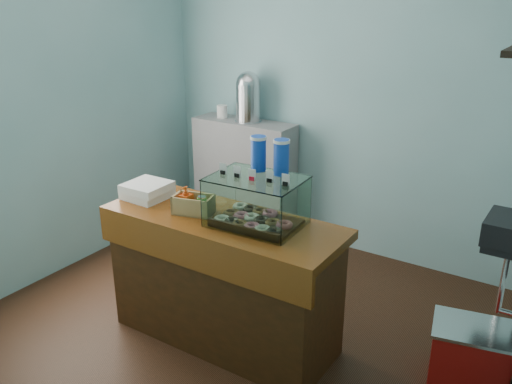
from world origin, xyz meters
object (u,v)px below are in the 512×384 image
Objects in this scene: counter at (223,279)px; display_case at (258,198)px; coffee_urn at (248,96)px; red_cooler at (469,356)px.

counter is 2.77× the size of display_case.
coffee_urn is 0.89× the size of red_cooler.
red_cooler is (1.28, 0.36, -0.86)m from display_case.
display_case is 1.58m from red_cooler.
red_cooler is at bearing 12.53° from display_case.
coffee_urn is (-0.85, 1.57, 0.89)m from counter.
display_case reaches higher than red_cooler.
coffee_urn is at bearing 142.15° from red_cooler.
coffee_urn is at bearing 122.44° from display_case.
coffee_urn reaches higher than red_cooler.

